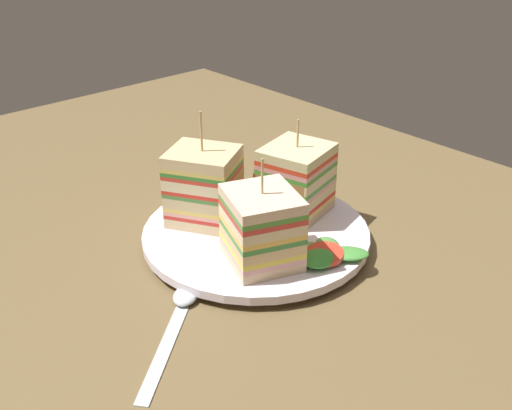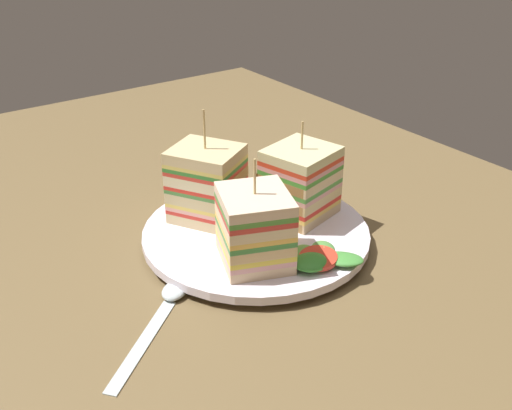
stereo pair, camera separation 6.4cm
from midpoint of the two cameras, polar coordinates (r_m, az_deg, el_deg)
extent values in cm
cube|color=brown|center=(66.97, 2.75, -4.29)|extent=(119.60, 79.01, 1.80)
cylinder|color=white|center=(66.29, 2.77, -3.36)|extent=(15.25, 15.25, 0.76)
cylinder|color=white|center=(65.86, 2.79, -2.73)|extent=(24.60, 24.60, 0.93)
cube|color=beige|center=(60.19, 2.95, -4.89)|extent=(9.02, 8.65, 1.03)
cube|color=#B2844C|center=(63.02, 2.03, -3.22)|extent=(2.60, 6.00, 1.03)
cube|color=#E3A59F|center=(59.76, 2.97, -4.25)|extent=(9.02, 8.65, 0.55)
cube|color=yellow|center=(59.47, 2.98, -3.81)|extent=(9.02, 8.65, 0.55)
cube|color=#E1C083|center=(59.06, 3.00, -3.15)|extent=(9.02, 8.65, 1.03)
cube|color=#9E7242|center=(61.94, 2.06, -1.53)|extent=(2.60, 6.00, 1.03)
cube|color=#449244|center=(58.65, 3.02, -2.49)|extent=(9.02, 8.65, 0.55)
cube|color=#FBC755|center=(58.37, 3.04, -2.03)|extent=(9.02, 8.65, 0.55)
cube|color=beige|center=(57.98, 3.06, -1.35)|extent=(9.02, 8.65, 1.03)
cube|color=#B2844C|center=(60.92, 2.09, 0.21)|extent=(2.60, 6.00, 1.03)
cube|color=#D63E36|center=(57.60, 3.08, -0.67)|extent=(9.02, 8.65, 0.55)
cube|color=#549A3E|center=(57.34, 3.09, -0.19)|extent=(9.02, 8.65, 0.55)
cube|color=beige|center=(56.97, 3.11, 0.51)|extent=(9.02, 8.65, 1.03)
cylinder|color=tan|center=(55.94, 3.17, 2.61)|extent=(0.24, 0.24, 3.57)
cube|color=#DEBB8A|center=(69.00, 6.64, -0.41)|extent=(8.07, 8.53, 1.08)
cube|color=#B2844C|center=(66.44, 4.96, -1.52)|extent=(6.25, 1.85, 1.08)
cube|color=#F4C459|center=(68.63, 6.68, 0.17)|extent=(8.07, 8.53, 0.52)
cube|color=red|center=(68.39, 6.70, 0.56)|extent=(8.07, 8.53, 0.52)
cube|color=beige|center=(68.03, 6.74, 1.16)|extent=(8.07, 8.53, 1.08)
cube|color=#B2844C|center=(65.42, 5.03, 0.10)|extent=(6.25, 1.85, 1.08)
cube|color=#E0A29C|center=(67.67, 6.77, 1.76)|extent=(8.07, 8.53, 0.52)
cube|color=#4D9841|center=(67.44, 6.80, 2.16)|extent=(8.07, 8.53, 0.52)
cube|color=beige|center=(67.10, 6.84, 2.77)|extent=(8.07, 8.53, 1.08)
cube|color=#9E7242|center=(64.46, 5.11, 1.76)|extent=(6.25, 1.85, 1.08)
cube|color=#469636|center=(66.77, 6.88, 3.39)|extent=(8.07, 8.53, 0.52)
cube|color=pink|center=(66.55, 6.90, 3.80)|extent=(8.07, 8.53, 0.52)
cube|color=red|center=(66.34, 6.93, 4.21)|extent=(8.07, 8.53, 0.52)
cube|color=beige|center=(66.02, 6.97, 4.84)|extent=(8.07, 8.53, 1.08)
cylinder|color=tan|center=(65.23, 7.07, 6.54)|extent=(0.24, 0.24, 3.13)
cube|color=beige|center=(67.69, -1.86, -0.77)|extent=(9.32, 9.00, 1.20)
cube|color=#9E7242|center=(66.43, 0.87, -1.35)|extent=(3.34, 5.42, 1.20)
cube|color=red|center=(67.29, -1.88, -0.15)|extent=(9.32, 9.00, 0.44)
cube|color=#E6A495|center=(67.09, -1.88, 0.18)|extent=(9.32, 9.00, 0.44)
cube|color=#E4CC5A|center=(66.88, -1.89, 0.51)|extent=(9.32, 9.00, 0.44)
cube|color=#CFC08B|center=(66.51, -1.90, 1.14)|extent=(9.32, 9.00, 1.20)
cube|color=#B2844C|center=(65.23, 0.88, 0.58)|extent=(3.34, 5.42, 1.20)
cube|color=#49863F|center=(66.14, -1.91, 1.77)|extent=(9.32, 9.00, 0.44)
cube|color=red|center=(65.95, -1.91, 2.11)|extent=(9.32, 9.00, 0.44)
cube|color=beige|center=(65.59, -1.93, 2.76)|extent=(9.32, 9.00, 1.20)
cube|color=#B2844C|center=(64.30, 0.89, 2.22)|extent=(3.34, 5.42, 1.20)
cube|color=red|center=(65.25, -1.94, 3.41)|extent=(9.32, 9.00, 0.44)
cube|color=#388334|center=(65.06, -1.94, 3.76)|extent=(9.32, 9.00, 0.44)
cube|color=#E1CE61|center=(64.88, -1.95, 4.11)|extent=(9.32, 9.00, 0.44)
cube|color=beige|center=(64.56, -1.96, 4.78)|extent=(9.32, 9.00, 1.20)
cylinder|color=tan|center=(63.51, -2.00, 7.09)|extent=(0.24, 0.24, 4.37)
cylinder|color=#DFC867|center=(63.31, 2.65, -3.32)|extent=(5.39, 5.39, 0.33)
cylinder|color=#DBB35C|center=(62.80, 2.19, -3.20)|extent=(4.20, 4.21, 0.67)
cylinder|color=#E4BD5A|center=(65.54, 2.70, -1.36)|extent=(4.08, 4.10, 0.93)
cylinder|color=tan|center=(63.96, 1.23, -2.00)|extent=(4.90, 4.91, 0.81)
cylinder|color=#E0BD5D|center=(62.87, 3.15, -2.15)|extent=(4.23, 4.18, 1.13)
ellipsoid|color=#63A646|center=(61.18, 7.64, -4.61)|extent=(3.87, 3.69, 0.78)
ellipsoid|color=#398E32|center=(59.37, 8.15, -5.53)|extent=(3.20, 3.99, 1.39)
ellipsoid|color=#4A9B41|center=(60.79, 11.16, -5.11)|extent=(4.97, 5.02, 1.01)
ellipsoid|color=#549546|center=(61.93, 9.33, -4.19)|extent=(3.66, 3.24, 1.15)
cylinder|color=red|center=(60.25, 8.93, -5.07)|extent=(3.85, 3.87, 0.84)
cube|color=silver|center=(53.28, -7.21, -12.96)|extent=(8.57, 10.22, 0.25)
ellipsoid|color=silver|center=(58.40, -4.55, -8.14)|extent=(3.85, 3.99, 1.00)
camera|label=1|loc=(0.03, -87.14, 1.53)|focal=42.43mm
camera|label=2|loc=(0.03, 92.86, -1.53)|focal=42.43mm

